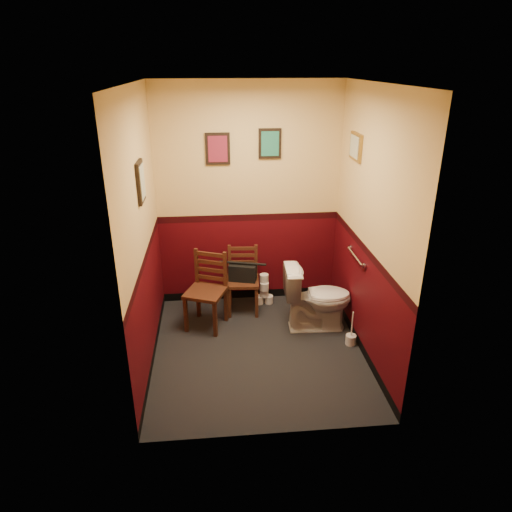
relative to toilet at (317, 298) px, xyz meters
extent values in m
cube|color=black|center=(-0.72, -0.41, -0.38)|extent=(2.20, 2.40, 0.00)
cube|color=silver|center=(-0.72, -0.41, 2.32)|extent=(2.20, 2.40, 0.00)
cube|color=#42050C|center=(-0.72, 0.79, 0.97)|extent=(2.20, 0.00, 2.70)
cube|color=#42050C|center=(-0.72, -1.61, 0.97)|extent=(2.20, 0.00, 2.70)
cube|color=#42050C|center=(-1.82, -0.41, 0.97)|extent=(0.00, 2.40, 2.70)
cube|color=#42050C|center=(0.38, -0.41, 0.97)|extent=(0.00, 2.40, 2.70)
cylinder|color=silver|center=(0.35, -0.16, 0.57)|extent=(0.03, 0.50, 0.03)
cylinder|color=silver|center=(0.37, -0.41, 0.57)|extent=(0.02, 0.06, 0.06)
cylinder|color=silver|center=(0.37, 0.09, 0.57)|extent=(0.02, 0.06, 0.06)
cube|color=black|center=(-1.07, 0.77, 1.57)|extent=(0.28, 0.03, 0.36)
cube|color=maroon|center=(-1.07, 0.76, 1.57)|extent=(0.22, 0.01, 0.30)
cube|color=black|center=(-0.47, 0.77, 1.62)|extent=(0.26, 0.03, 0.34)
cube|color=#257860|center=(-0.47, 0.76, 1.62)|extent=(0.20, 0.01, 0.28)
cube|color=black|center=(-1.80, -0.31, 1.47)|extent=(0.03, 0.30, 0.38)
cube|color=#B3B28D|center=(-1.79, -0.31, 1.47)|extent=(0.01, 0.24, 0.31)
cube|color=olive|center=(0.36, 0.19, 1.67)|extent=(0.03, 0.34, 0.28)
cube|color=#B3B28D|center=(0.35, 0.19, 1.67)|extent=(0.01, 0.28, 0.22)
imported|color=white|center=(0.00, 0.00, 0.00)|extent=(0.79, 0.46, 0.76)
cylinder|color=silver|center=(0.30, -0.39, -0.32)|extent=(0.11, 0.11, 0.11)
cylinder|color=silver|center=(0.30, -0.39, -0.13)|extent=(0.02, 0.02, 0.32)
cube|color=#512818|center=(-1.27, 0.14, 0.06)|extent=(0.54, 0.54, 0.04)
cube|color=#512818|center=(-1.50, 0.04, -0.16)|extent=(0.05, 0.05, 0.44)
cube|color=#512818|center=(-1.37, 0.37, -0.16)|extent=(0.05, 0.05, 0.44)
cube|color=#512818|center=(-1.17, -0.09, -0.16)|extent=(0.05, 0.05, 0.44)
cube|color=#512818|center=(-1.04, 0.24, -0.16)|extent=(0.05, 0.05, 0.44)
cube|color=#512818|center=(-1.37, 0.38, 0.29)|extent=(0.05, 0.05, 0.44)
cube|color=#512818|center=(-1.04, 0.24, 0.29)|extent=(0.05, 0.05, 0.44)
cube|color=#512818|center=(-1.20, 0.31, 0.16)|extent=(0.32, 0.15, 0.04)
cube|color=#512818|center=(-1.20, 0.31, 0.26)|extent=(0.32, 0.15, 0.04)
cube|color=#512818|center=(-1.20, 0.31, 0.36)|extent=(0.32, 0.15, 0.04)
cube|color=#512818|center=(-1.20, 0.31, 0.46)|extent=(0.32, 0.15, 0.04)
cube|color=#512818|center=(-0.82, 0.46, 0.03)|extent=(0.41, 0.41, 0.04)
cube|color=#512818|center=(-0.99, 0.31, -0.18)|extent=(0.04, 0.04, 0.41)
cube|color=#512818|center=(-0.97, 0.63, -0.18)|extent=(0.04, 0.04, 0.41)
cube|color=#512818|center=(-0.67, 0.28, -0.18)|extent=(0.04, 0.04, 0.41)
cube|color=#512818|center=(-0.65, 0.61, -0.18)|extent=(0.04, 0.04, 0.41)
cube|color=#512818|center=(-0.97, 0.64, 0.23)|extent=(0.04, 0.03, 0.41)
cube|color=#512818|center=(-0.65, 0.61, 0.23)|extent=(0.04, 0.03, 0.41)
cube|color=#512818|center=(-0.81, 0.63, 0.12)|extent=(0.31, 0.04, 0.04)
cube|color=#512818|center=(-0.81, 0.63, 0.21)|extent=(0.31, 0.04, 0.04)
cube|color=#512818|center=(-0.81, 0.63, 0.30)|extent=(0.31, 0.04, 0.04)
cube|color=#512818|center=(-0.81, 0.63, 0.39)|extent=(0.31, 0.04, 0.04)
cube|color=black|center=(-0.82, 0.46, 0.15)|extent=(0.35, 0.24, 0.20)
cylinder|color=black|center=(-0.82, 0.46, 0.27)|extent=(0.28, 0.10, 0.03)
cylinder|color=silver|center=(-0.60, 0.62, -0.33)|extent=(0.11, 0.11, 0.10)
cylinder|color=silver|center=(-0.48, 0.62, -0.33)|extent=(0.11, 0.11, 0.10)
cylinder|color=silver|center=(-0.54, 0.61, -0.23)|extent=(0.11, 0.11, 0.10)
cylinder|color=silver|center=(-0.54, 0.59, -0.13)|extent=(0.11, 0.11, 0.10)
cylinder|color=silver|center=(-0.54, 0.62, -0.02)|extent=(0.11, 0.11, 0.10)
camera|label=1|loc=(-1.14, -4.51, 2.49)|focal=32.00mm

